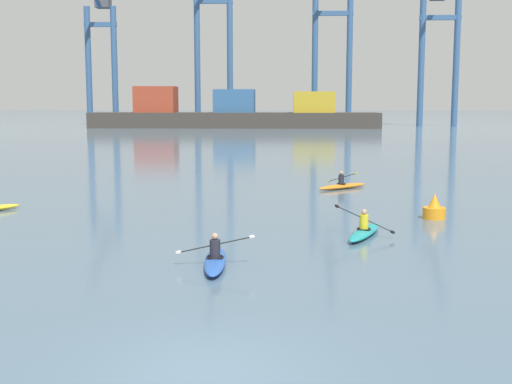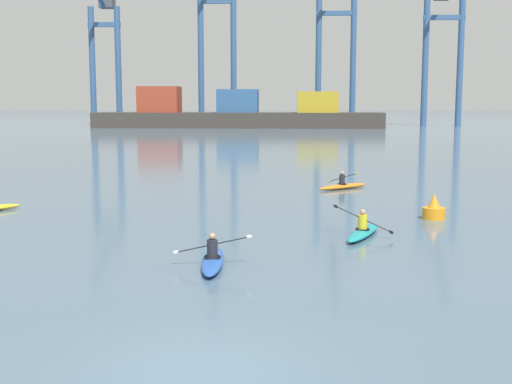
% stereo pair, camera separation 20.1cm
% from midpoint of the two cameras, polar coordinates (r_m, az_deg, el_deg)
% --- Properties ---
extents(ground_plane, '(800.00, 800.00, 0.00)m').
position_cam_midpoint_polar(ground_plane, '(11.77, -4.67, -15.10)').
color(ground_plane, slate).
extents(container_barge, '(52.89, 8.20, 7.55)m').
position_cam_midpoint_polar(container_barge, '(122.50, -2.07, 6.72)').
color(container_barge, '#38332D').
rests_on(container_barge, ground).
extents(gantry_crane_west, '(6.48, 17.01, 30.71)m').
position_cam_midpoint_polar(gantry_crane_west, '(138.24, -13.31, 12.23)').
color(gantry_crane_west, '#335684').
rests_on(gantry_crane_west, ground).
extents(gantry_crane_west_mid, '(7.83, 18.23, 39.64)m').
position_cam_midpoint_polar(gantry_crane_west_mid, '(136.33, -3.77, 13.93)').
color(gantry_crane_west_mid, '#335684').
rests_on(gantry_crane_west_mid, ground).
extents(gantry_crane_east_mid, '(8.14, 15.39, 36.44)m').
position_cam_midpoint_polar(gantry_crane_east_mid, '(136.88, 6.57, 13.14)').
color(gantry_crane_east_mid, '#335684').
rests_on(gantry_crane_east_mid, ground).
extents(gantry_crane_east, '(7.85, 16.68, 33.54)m').
position_cam_midpoint_polar(gantry_crane_east, '(134.55, 15.54, 12.58)').
color(gantry_crane_east, '#335684').
rests_on(gantry_crane_east, ground).
extents(channel_buoy, '(0.90, 0.90, 1.00)m').
position_cam_midpoint_polar(channel_buoy, '(27.06, 14.91, -1.48)').
color(channel_buoy, orange).
rests_on(channel_buoy, ground).
extents(kayak_teal, '(2.04, 3.39, 1.07)m').
position_cam_midpoint_polar(kayak_teal, '(23.06, 9.08, -3.36)').
color(kayak_teal, teal).
rests_on(kayak_teal, ground).
extents(kayak_blue, '(2.25, 3.43, 0.95)m').
position_cam_midpoint_polar(kayak_blue, '(18.75, -3.84, -5.83)').
color(kayak_blue, '#2856B2').
rests_on(kayak_blue, ground).
extents(kayak_orange, '(2.97, 2.66, 0.99)m').
position_cam_midpoint_polar(kayak_orange, '(35.58, 7.29, 0.56)').
color(kayak_orange, orange).
rests_on(kayak_orange, ground).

